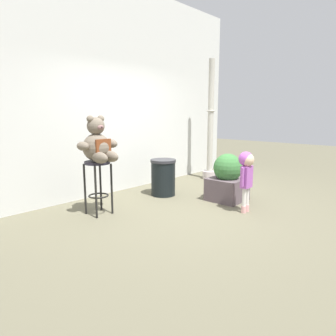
{
  "coord_description": "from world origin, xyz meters",
  "views": [
    {
      "loc": [
        -3.79,
        -2.93,
        1.52
      ],
      "look_at": [
        -0.37,
        0.2,
        0.69
      ],
      "focal_mm": 32.96,
      "sensor_mm": 36.0,
      "label": 1
    }
  ],
  "objects_px": {
    "child_walking": "(246,169)",
    "planter_with_shrub": "(227,179)",
    "teddy_bear": "(98,145)",
    "lamppost": "(210,133)",
    "bar_stool_with_teddy": "(98,177)",
    "trash_bin": "(163,177)"
  },
  "relations": [
    {
      "from": "teddy_bear",
      "to": "planter_with_shrub",
      "type": "xyz_separation_m",
      "value": [
        1.96,
        -1.01,
        -0.68
      ]
    },
    {
      "from": "lamppost",
      "to": "planter_with_shrub",
      "type": "bearing_deg",
      "value": -135.37
    },
    {
      "from": "teddy_bear",
      "to": "planter_with_shrub",
      "type": "relative_size",
      "value": 0.81
    },
    {
      "from": "teddy_bear",
      "to": "lamppost",
      "type": "relative_size",
      "value": 0.25
    },
    {
      "from": "child_walking",
      "to": "planter_with_shrub",
      "type": "bearing_deg",
      "value": 162.67
    },
    {
      "from": "child_walking",
      "to": "planter_with_shrub",
      "type": "height_order",
      "value": "child_walking"
    },
    {
      "from": "trash_bin",
      "to": "lamppost",
      "type": "xyz_separation_m",
      "value": [
        1.8,
        0.21,
        0.72
      ]
    },
    {
      "from": "child_walking",
      "to": "lamppost",
      "type": "height_order",
      "value": "lamppost"
    },
    {
      "from": "bar_stool_with_teddy",
      "to": "lamppost",
      "type": "relative_size",
      "value": 0.3
    },
    {
      "from": "bar_stool_with_teddy",
      "to": "lamppost",
      "type": "distance_m",
      "value": 3.31
    },
    {
      "from": "planter_with_shrub",
      "to": "lamppost",
      "type": "bearing_deg",
      "value": 44.63
    },
    {
      "from": "child_walking",
      "to": "planter_with_shrub",
      "type": "distance_m",
      "value": 0.74
    },
    {
      "from": "trash_bin",
      "to": "planter_with_shrub",
      "type": "height_order",
      "value": "planter_with_shrub"
    },
    {
      "from": "child_walking",
      "to": "planter_with_shrub",
      "type": "xyz_separation_m",
      "value": [
        0.38,
        0.56,
        -0.31
      ]
    },
    {
      "from": "teddy_bear",
      "to": "planter_with_shrub",
      "type": "distance_m",
      "value": 2.31
    },
    {
      "from": "bar_stool_with_teddy",
      "to": "lamppost",
      "type": "height_order",
      "value": "lamppost"
    },
    {
      "from": "teddy_bear",
      "to": "lamppost",
      "type": "height_order",
      "value": "lamppost"
    },
    {
      "from": "trash_bin",
      "to": "teddy_bear",
      "type": "bearing_deg",
      "value": -177.56
    },
    {
      "from": "bar_stool_with_teddy",
      "to": "trash_bin",
      "type": "distance_m",
      "value": 1.48
    },
    {
      "from": "trash_bin",
      "to": "lamppost",
      "type": "relative_size",
      "value": 0.25
    },
    {
      "from": "child_walking",
      "to": "lamppost",
      "type": "distance_m",
      "value": 2.52
    },
    {
      "from": "lamppost",
      "to": "planter_with_shrub",
      "type": "distance_m",
      "value": 1.95
    }
  ]
}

